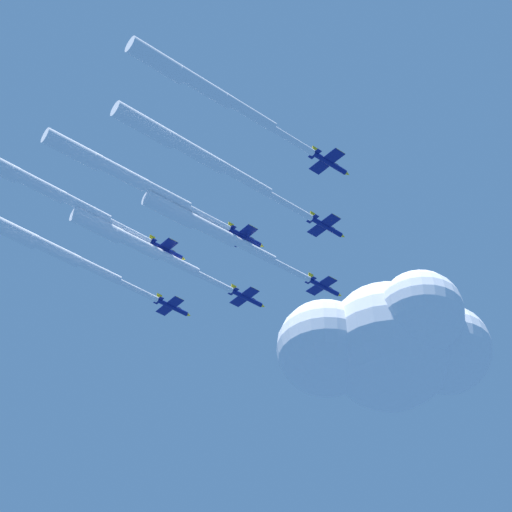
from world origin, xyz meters
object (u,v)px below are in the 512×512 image
object	(u,v)px
jet_starboard_mid	(55,251)
jet_starboard_outer	(38,185)
jet_port_inner	(138,245)
jet_port_mid	(120,173)
jet_port_outer	(205,88)
jet_starboard_inner	(195,152)
jet_lead	(212,230)

from	to	relation	value
jet_starboard_mid	jet_starboard_outer	distance (m)	18.88
jet_port_inner	jet_starboard_mid	size ratio (longest dim) A/B	0.96
jet_port_mid	jet_port_outer	bearing A→B (deg)	-60.44
jet_starboard_inner	jet_starboard_outer	size ratio (longest dim) A/B	1.07
jet_lead	jet_port_inner	size ratio (longest dim) A/B	1.04
jet_port_inner	jet_starboard_mid	distance (m)	19.44
jet_lead	jet_port_outer	size ratio (longest dim) A/B	1.02
jet_starboard_inner	jet_port_mid	bearing A→B (deg)	147.73
jet_port_inner	jet_port_outer	bearing A→B (deg)	-78.72
jet_port_mid	jet_starboard_mid	world-z (taller)	jet_port_mid
jet_starboard_outer	jet_starboard_mid	bearing A→B (deg)	77.22
jet_starboard_inner	jet_port_outer	size ratio (longest dim) A/B	1.11
jet_port_inner	jet_starboard_outer	world-z (taller)	jet_starboard_outer
jet_port_mid	jet_port_outer	distance (m)	29.50
jet_starboard_mid	jet_port_outer	size ratio (longest dim) A/B	1.02
jet_starboard_outer	jet_starboard_inner	bearing A→B (deg)	-27.10
jet_lead	jet_port_outer	world-z (taller)	jet_port_outer
jet_lead	jet_port_outer	xyz separation A→B (m)	(-6.78, -36.77, 1.46)
jet_starboard_outer	jet_port_outer	bearing A→B (deg)	-45.98
jet_starboard_mid	jet_port_mid	bearing A→B (deg)	-63.27
jet_lead	jet_starboard_outer	size ratio (longest dim) A/B	0.98
jet_starboard_inner	jet_starboard_mid	size ratio (longest dim) A/B	1.09
jet_port_outer	jet_port_mid	bearing A→B (deg)	119.56
jet_port_mid	jet_port_outer	size ratio (longest dim) A/B	1.04
jet_port_inner	jet_port_outer	world-z (taller)	jet_port_outer
jet_lead	jet_port_inner	world-z (taller)	jet_port_inner
jet_starboard_inner	jet_starboard_mid	distance (m)	44.10
jet_starboard_mid	jet_starboard_inner	bearing A→B (deg)	-51.53
jet_lead	jet_starboard_mid	bearing A→B (deg)	157.49
jet_starboard_mid	jet_starboard_outer	xyz separation A→B (m)	(-4.16, -18.36, 1.44)
jet_port_mid	jet_starboard_inner	bearing A→B (deg)	-32.27
jet_starboard_inner	jet_starboard_outer	xyz separation A→B (m)	(-31.60, 16.17, 1.32)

